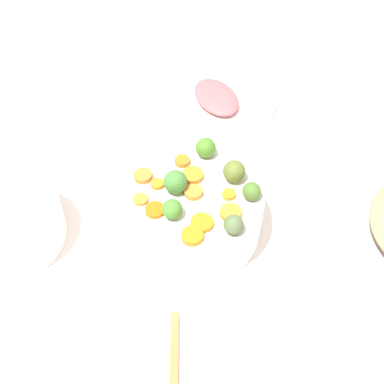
# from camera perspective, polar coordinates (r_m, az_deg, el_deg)

# --- Properties ---
(tabletop) EXTENTS (2.40, 2.40, 0.02)m
(tabletop) POSITION_cam_1_polar(r_m,az_deg,el_deg) (1.04, 1.47, -2.53)
(tabletop) COLOR white
(tabletop) RESTS_ON ground
(serving_bowl_carrots) EXTENTS (0.26, 0.26, 0.09)m
(serving_bowl_carrots) POSITION_cam_1_polar(r_m,az_deg,el_deg) (0.97, 0.00, -2.23)
(serving_bowl_carrots) COLOR white
(serving_bowl_carrots) RESTS_ON tabletop
(carrot_slice_0) EXTENTS (0.05, 0.05, 0.01)m
(carrot_slice_0) POSITION_cam_1_polar(r_m,az_deg,el_deg) (0.89, 1.09, -3.37)
(carrot_slice_0) COLOR orange
(carrot_slice_0) RESTS_ON serving_bowl_carrots
(carrot_slice_1) EXTENTS (0.05, 0.05, 0.01)m
(carrot_slice_1) POSITION_cam_1_polar(r_m,az_deg,el_deg) (0.87, 0.03, -4.78)
(carrot_slice_1) COLOR orange
(carrot_slice_1) RESTS_ON serving_bowl_carrots
(carrot_slice_2) EXTENTS (0.03, 0.03, 0.01)m
(carrot_slice_2) POSITION_cam_1_polar(r_m,az_deg,el_deg) (0.93, -5.59, -0.81)
(carrot_slice_2) COLOR orange
(carrot_slice_2) RESTS_ON serving_bowl_carrots
(carrot_slice_3) EXTENTS (0.03, 0.03, 0.01)m
(carrot_slice_3) POSITION_cam_1_polar(r_m,az_deg,el_deg) (0.98, -1.06, 3.37)
(carrot_slice_3) COLOR orange
(carrot_slice_3) RESTS_ON serving_bowl_carrots
(carrot_slice_4) EXTENTS (0.04, 0.04, 0.01)m
(carrot_slice_4) POSITION_cam_1_polar(r_m,az_deg,el_deg) (0.93, 0.16, -0.03)
(carrot_slice_4) COLOR orange
(carrot_slice_4) RESTS_ON serving_bowl_carrots
(carrot_slice_5) EXTENTS (0.05, 0.05, 0.01)m
(carrot_slice_5) POSITION_cam_1_polar(r_m,az_deg,el_deg) (0.91, -4.03, -1.96)
(carrot_slice_5) COLOR orange
(carrot_slice_5) RESTS_ON serving_bowl_carrots
(carrot_slice_6) EXTENTS (0.05, 0.05, 0.01)m
(carrot_slice_6) POSITION_cam_1_polar(r_m,az_deg,el_deg) (0.96, 0.08, 1.82)
(carrot_slice_6) COLOR orange
(carrot_slice_6) RESTS_ON serving_bowl_carrots
(carrot_slice_7) EXTENTS (0.03, 0.03, 0.01)m
(carrot_slice_7) POSITION_cam_1_polar(r_m,az_deg,el_deg) (0.93, 4.00, -0.27)
(carrot_slice_7) COLOR orange
(carrot_slice_7) RESTS_ON serving_bowl_carrots
(carrot_slice_8) EXTENTS (0.04, 0.04, 0.01)m
(carrot_slice_8) POSITION_cam_1_polar(r_m,az_deg,el_deg) (0.96, -5.34, 1.74)
(carrot_slice_8) COLOR orange
(carrot_slice_8) RESTS_ON serving_bowl_carrots
(carrot_slice_9) EXTENTS (0.04, 0.04, 0.01)m
(carrot_slice_9) POSITION_cam_1_polar(r_m,az_deg,el_deg) (0.90, 4.20, -2.26)
(carrot_slice_9) COLOR orange
(carrot_slice_9) RESTS_ON serving_bowl_carrots
(carrot_slice_10) EXTENTS (0.03, 0.03, 0.01)m
(carrot_slice_10) POSITION_cam_1_polar(r_m,az_deg,el_deg) (0.95, -3.79, 0.87)
(carrot_slice_10) COLOR orange
(carrot_slice_10) RESTS_ON serving_bowl_carrots
(brussels_sprout_0) EXTENTS (0.04, 0.04, 0.04)m
(brussels_sprout_0) POSITION_cam_1_polar(r_m,az_deg,el_deg) (0.99, 1.31, 4.83)
(brussels_sprout_0) COLOR #4D8428
(brussels_sprout_0) RESTS_ON serving_bowl_carrots
(brussels_sprout_1) EXTENTS (0.04, 0.04, 0.04)m
(brussels_sprout_1) POSITION_cam_1_polar(r_m,az_deg,el_deg) (0.93, -1.81, 1.10)
(brussels_sprout_1) COLOR #458237
(brussels_sprout_1) RESTS_ON serving_bowl_carrots
(brussels_sprout_2) EXTENTS (0.03, 0.03, 0.03)m
(brussels_sprout_2) POSITION_cam_1_polar(r_m,az_deg,el_deg) (0.92, 6.48, 0.08)
(brussels_sprout_2) COLOR #4E742C
(brussels_sprout_2) RESTS_ON serving_bowl_carrots
(brussels_sprout_3) EXTENTS (0.04, 0.04, 0.04)m
(brussels_sprout_3) POSITION_cam_1_polar(r_m,az_deg,el_deg) (0.89, -2.16, -1.88)
(brussels_sprout_3) COLOR #4A8730
(brussels_sprout_3) RESTS_ON serving_bowl_carrots
(brussels_sprout_4) EXTENTS (0.03, 0.03, 0.03)m
(brussels_sprout_4) POSITION_cam_1_polar(r_m,az_deg,el_deg) (0.87, 4.53, -3.54)
(brussels_sprout_4) COLOR #556D40
(brussels_sprout_4) RESTS_ON serving_bowl_carrots
(brussels_sprout_5) EXTENTS (0.04, 0.04, 0.04)m
(brussels_sprout_5) POSITION_cam_1_polar(r_m,az_deg,el_deg) (0.95, 4.59, 2.32)
(brussels_sprout_5) COLOR olive
(brussels_sprout_5) RESTS_ON serving_bowl_carrots
(casserole_dish) EXTENTS (0.20, 0.20, 0.08)m
(casserole_dish) POSITION_cam_1_polar(r_m,az_deg,el_deg) (1.02, -19.43, -3.35)
(casserole_dish) COLOR white
(casserole_dish) RESTS_ON tabletop
(ham_plate) EXTENTS (0.25, 0.25, 0.01)m
(ham_plate) POSITION_cam_1_polar(r_m,az_deg,el_deg) (1.27, 3.51, 9.99)
(ham_plate) COLOR white
(ham_plate) RESTS_ON tabletop
(ham_slice_main) EXTENTS (0.17, 0.14, 0.02)m
(ham_slice_main) POSITION_cam_1_polar(r_m,az_deg,el_deg) (1.25, 2.64, 10.27)
(ham_slice_main) COLOR #CA5F62
(ham_slice_main) RESTS_ON ham_plate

